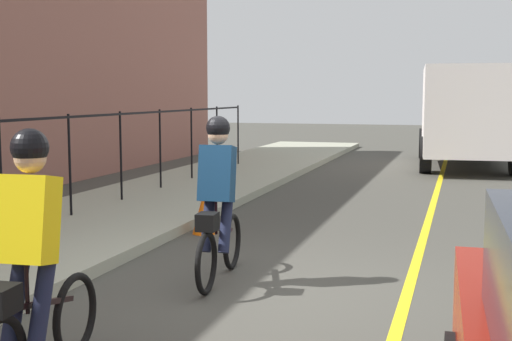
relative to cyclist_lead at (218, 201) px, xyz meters
name	(u,v)px	position (x,y,z in m)	size (l,w,h in m)	color
ground_plane	(249,291)	(-0.20, -0.42, -0.91)	(80.00, 80.00, 0.00)	#424039
lane_line_centre	(404,304)	(-0.20, -2.02, -0.91)	(36.00, 0.12, 0.01)	yellow
iron_fence	(0,150)	(0.80, 3.38, 0.41)	(20.06, 0.04, 1.60)	black
cyclist_lead	(218,201)	(0.00, 0.00, 0.00)	(1.71, 0.38, 1.83)	black
cyclist_follow	(31,261)	(-2.89, 0.31, 0.00)	(1.71, 0.38, 1.83)	black
box_truck_background	(467,112)	(13.28, -2.59, 0.64)	(6.85, 2.89, 2.78)	white
traffic_cone_far	(204,212)	(2.43, 1.11, -0.59)	(0.36, 0.36, 0.65)	#EF5F0B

